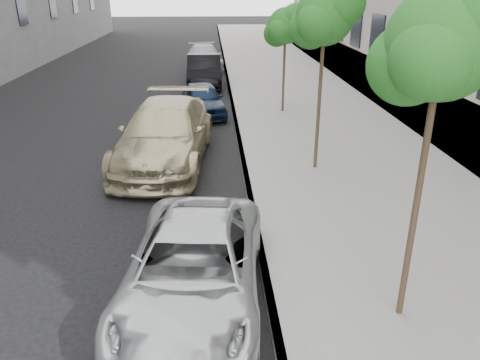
{
  "coord_description": "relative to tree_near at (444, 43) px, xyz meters",
  "views": [
    {
      "loc": [
        0.27,
        -4.45,
        5.01
      ],
      "look_at": [
        0.78,
        3.91,
        1.5
      ],
      "focal_mm": 35.0,
      "sensor_mm": 36.0,
      "label": 1
    }
  ],
  "objects": [
    {
      "name": "sidewalk",
      "position": [
        1.07,
        22.5,
        -4.25
      ],
      "size": [
        6.4,
        72.0,
        0.14
      ],
      "primitive_type": "cube",
      "color": "gray",
      "rests_on": "ground"
    },
    {
      "name": "sedan_rear",
      "position": [
        -3.37,
        24.48,
        -3.59
      ],
      "size": [
        2.49,
        5.23,
        1.47
      ],
      "primitive_type": "imported",
      "rotation": [
        0.0,
        0.0,
        0.09
      ],
      "color": "#94969B",
      "rests_on": "ground"
    },
    {
      "name": "sedan_black",
      "position": [
        -3.33,
        18.89,
        -3.51
      ],
      "size": [
        1.77,
        4.92,
        1.62
      ],
      "primitive_type": "imported",
      "rotation": [
        0.0,
        0.0,
        0.01
      ],
      "color": "black",
      "rests_on": "ground"
    },
    {
      "name": "minivan",
      "position": [
        -3.33,
        0.65,
        -3.65
      ],
      "size": [
        2.69,
        5.0,
        1.33
      ],
      "primitive_type": "imported",
      "rotation": [
        0.0,
        0.0,
        -0.1
      ],
      "color": "silver",
      "rests_on": "ground"
    },
    {
      "name": "tree_mid",
      "position": [
        0.0,
        6.5,
        -0.04
      ],
      "size": [
        1.82,
        1.62,
        5.04
      ],
      "color": "#38281C",
      "rests_on": "sidewalk"
    },
    {
      "name": "tree_near",
      "position": [
        0.0,
        0.0,
        0.0
      ],
      "size": [
        1.79,
        1.59,
        5.07
      ],
      "color": "#38281C",
      "rests_on": "sidewalk"
    },
    {
      "name": "suv",
      "position": [
        -4.38,
        7.61,
        -3.44
      ],
      "size": [
        3.03,
        6.3,
        1.77
      ],
      "primitive_type": "imported",
      "rotation": [
        0.0,
        0.0,
        -0.09
      ],
      "color": "tan",
      "rests_on": "ground"
    },
    {
      "name": "sedan_blue",
      "position": [
        -3.33,
        13.15,
        -3.68
      ],
      "size": [
        2.13,
        3.97,
        1.29
      ],
      "primitive_type": "imported",
      "rotation": [
        0.0,
        0.0,
        0.17
      ],
      "color": "#0F1C33",
      "rests_on": "ground"
    },
    {
      "name": "tree_far",
      "position": [
        0.0,
        13.0,
        -0.8
      ],
      "size": [
        1.73,
        1.53,
        4.24
      ],
      "color": "#38281C",
      "rests_on": "sidewalk"
    },
    {
      "name": "curb",
      "position": [
        -2.05,
        22.5,
        -4.25
      ],
      "size": [
        0.15,
        72.0,
        0.14
      ],
      "primitive_type": "cube",
      "color": "#9E9B93",
      "rests_on": "ground"
    }
  ]
}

